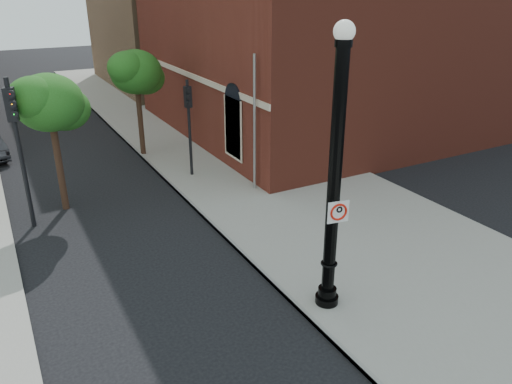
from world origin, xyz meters
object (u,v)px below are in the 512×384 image
traffic_signal_right (189,113)px  lamppost (334,190)px  no_parking_sign (338,212)px  traffic_signal_left (16,130)px

traffic_signal_right → lamppost: bearing=-99.1°
lamppost → no_parking_sign: (0.03, -0.18, -0.48)m
traffic_signal_left → no_parking_sign: bearing=-40.5°
lamppost → traffic_signal_right: bearing=87.6°
lamppost → traffic_signal_right: size_ratio=1.70×
no_parking_sign → traffic_signal_right: traffic_signal_right is taller
traffic_signal_left → traffic_signal_right: traffic_signal_left is taller
no_parking_sign → traffic_signal_right: (0.39, 10.40, 0.03)m
lamppost → traffic_signal_left: (-6.04, 8.48, 0.16)m
no_parking_sign → traffic_signal_left: size_ratio=0.11×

